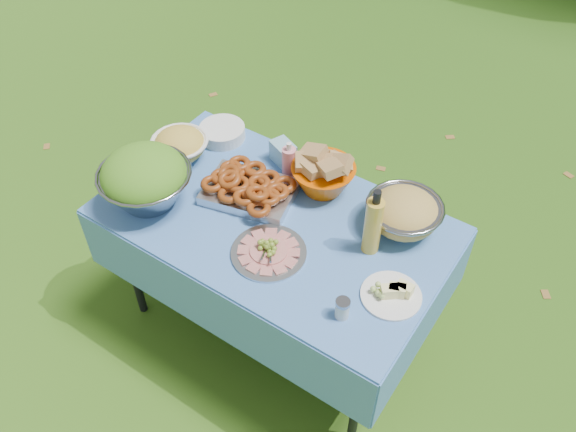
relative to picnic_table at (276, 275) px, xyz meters
The scene contains 14 objects.
ground 0.38m from the picnic_table, ahead, with size 80.00×80.00×0.00m, color #123509.
picnic_table is the anchor object (origin of this frame).
salad_bowl 0.75m from the picnic_table, 157.48° to the right, with size 0.40×0.40×0.26m, color gray, non-canonical shape.
pasta_bowl_white 0.75m from the picnic_table, behind, with size 0.26×0.26×0.14m, color silver, non-canonical shape.
plate_stack 0.73m from the picnic_table, 149.24° to the left, with size 0.22×0.22×0.06m, color silver.
wipes_box 0.57m from the picnic_table, 118.61° to the left, with size 0.11×0.08×0.10m, color #7BAFC6.
sanitizer_bottle 0.55m from the picnic_table, 111.44° to the left, with size 0.06×0.06×0.18m, color pink.
bread_bowl 0.55m from the picnic_table, 76.07° to the left, with size 0.28×0.28×0.19m, color #D64E00, non-canonical shape.
pasta_bowl_steel 0.71m from the picnic_table, 29.59° to the left, with size 0.31×0.31×0.17m, color gray, non-canonical shape.
fried_tray 0.46m from the picnic_table, 161.19° to the left, with size 0.38×0.27×0.09m, color #BBBBC0.
charcuterie_platter 0.46m from the picnic_table, 61.52° to the right, with size 0.31×0.31×0.07m, color #B1B4B8.
oil_bottle 0.68m from the picnic_table, 10.93° to the left, with size 0.07×0.07×0.32m, color gold.
cheese_plate 0.73m from the picnic_table, ahead, with size 0.23×0.23×0.06m, color silver.
shaker 0.70m from the picnic_table, 28.53° to the right, with size 0.05×0.05×0.09m, color silver.
Camera 1 is at (1.04, -1.44, 2.61)m, focal length 38.00 mm.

